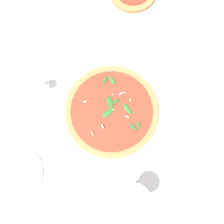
% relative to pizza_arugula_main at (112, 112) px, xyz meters
% --- Properties ---
extents(ground_plane, '(6.00, 6.00, 0.00)m').
position_rel_pizza_arugula_main_xyz_m(ground_plane, '(-0.00, -0.03, -0.02)').
color(ground_plane, white).
extents(pizza_arugula_main, '(0.35, 0.35, 0.05)m').
position_rel_pizza_arugula_main_xyz_m(pizza_arugula_main, '(0.00, 0.00, 0.00)').
color(pizza_arugula_main, silver).
rests_on(pizza_arugula_main, ground_plane).
extents(wine_glass, '(0.08, 0.08, 0.17)m').
position_rel_pizza_arugula_main_xyz_m(wine_glass, '(0.26, -0.07, 0.10)').
color(wine_glass, white).
rests_on(wine_glass, ground_plane).
extents(napkin, '(0.13, 0.09, 0.01)m').
position_rel_pizza_arugula_main_xyz_m(napkin, '(0.02, 0.35, -0.01)').
color(napkin, white).
rests_on(napkin, ground_plane).
extents(fork, '(0.21, 0.04, 0.00)m').
position_rel_pizza_arugula_main_xyz_m(fork, '(0.03, 0.35, -0.01)').
color(fork, silver).
rests_on(fork, ground_plane).
extents(side_plate_white, '(0.19, 0.19, 0.02)m').
position_rel_pizza_arugula_main_xyz_m(side_plate_white, '(0.01, -0.39, -0.01)').
color(side_plate_white, silver).
rests_on(side_plate_white, ground_plane).
extents(shaker_pepper, '(0.03, 0.03, 0.07)m').
position_rel_pizza_arugula_main_xyz_m(shaker_pepper, '(-0.21, -0.16, 0.02)').
color(shaker_pepper, silver).
rests_on(shaker_pepper, ground_plane).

